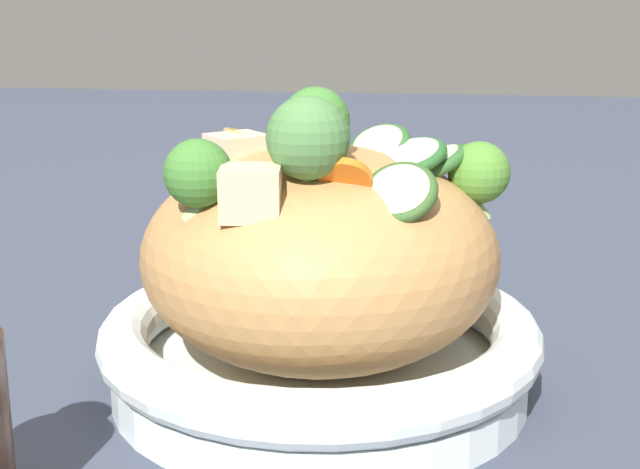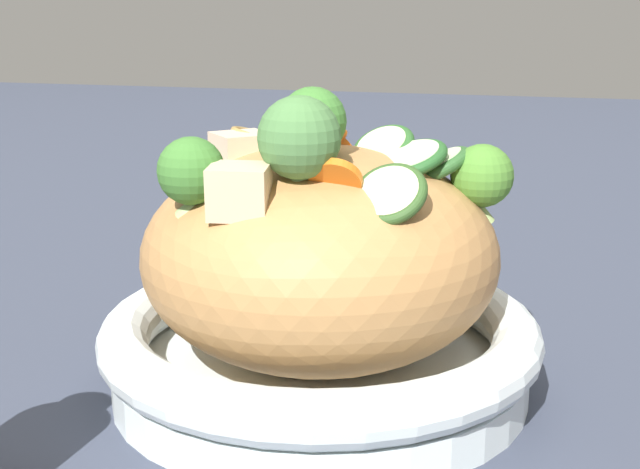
# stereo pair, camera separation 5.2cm
# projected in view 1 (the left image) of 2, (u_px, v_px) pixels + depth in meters

# --- Properties ---
(ground_plane) EXTENTS (3.00, 3.00, 0.00)m
(ground_plane) POSITION_uv_depth(u_px,v_px,m) (320.00, 391.00, 0.57)
(ground_plane) COLOR #373D4E
(serving_bowl) EXTENTS (0.26, 0.26, 0.05)m
(serving_bowl) POSITION_uv_depth(u_px,v_px,m) (320.00, 350.00, 0.57)
(serving_bowl) COLOR white
(serving_bowl) RESTS_ON ground_plane
(noodle_heap) EXTENTS (0.20, 0.20, 0.13)m
(noodle_heap) POSITION_uv_depth(u_px,v_px,m) (320.00, 255.00, 0.55)
(noodle_heap) COLOR #B27F48
(noodle_heap) RESTS_ON serving_bowl
(broccoli_florets) EXTENTS (0.19, 0.12, 0.08)m
(broccoli_florets) POSITION_uv_depth(u_px,v_px,m) (323.00, 151.00, 0.51)
(broccoli_florets) COLOR #A5BF6E
(broccoli_florets) RESTS_ON serving_bowl
(carrot_coins) EXTENTS (0.11, 0.12, 0.04)m
(carrot_coins) POSITION_uv_depth(u_px,v_px,m) (328.00, 155.00, 0.55)
(carrot_coins) COLOR orange
(carrot_coins) RESTS_ON serving_bowl
(zucchini_slices) EXTENTS (0.08, 0.12, 0.04)m
(zucchini_slices) POSITION_uv_depth(u_px,v_px,m) (408.00, 164.00, 0.53)
(zucchini_slices) COLOR beige
(zucchini_slices) RESTS_ON serving_bowl
(chicken_chunks) EXTENTS (0.06, 0.11, 0.03)m
(chicken_chunks) POSITION_uv_depth(u_px,v_px,m) (244.00, 172.00, 0.51)
(chicken_chunks) COLOR beige
(chicken_chunks) RESTS_ON serving_bowl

